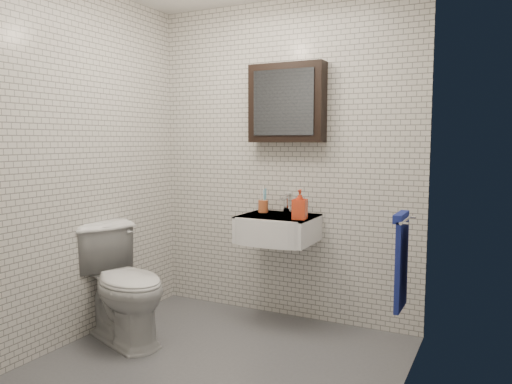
# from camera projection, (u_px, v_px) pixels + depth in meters

# --- Properties ---
(ground) EXTENTS (2.20, 2.00, 0.01)m
(ground) POSITION_uv_depth(u_px,v_px,m) (221.00, 362.00, 3.19)
(ground) COLOR #515359
(ground) RESTS_ON ground
(room_shell) EXTENTS (2.22, 2.02, 2.51)m
(room_shell) POSITION_uv_depth(u_px,v_px,m) (219.00, 132.00, 3.04)
(room_shell) COLOR silver
(room_shell) RESTS_ON ground
(washbasin) EXTENTS (0.55, 0.50, 0.20)m
(washbasin) POSITION_uv_depth(u_px,v_px,m) (276.00, 228.00, 3.74)
(washbasin) COLOR white
(washbasin) RESTS_ON room_shell
(faucet) EXTENTS (0.06, 0.20, 0.15)m
(faucet) POSITION_uv_depth(u_px,v_px,m) (286.00, 204.00, 3.90)
(faucet) COLOR silver
(faucet) RESTS_ON washbasin
(mirror_cabinet) EXTENTS (0.60, 0.15, 0.60)m
(mirror_cabinet) POSITION_uv_depth(u_px,v_px,m) (287.00, 103.00, 3.82)
(mirror_cabinet) COLOR black
(mirror_cabinet) RESTS_ON room_shell
(towel_rail) EXTENTS (0.09, 0.30, 0.58)m
(towel_rail) POSITION_uv_depth(u_px,v_px,m) (401.00, 257.00, 2.96)
(towel_rail) COLOR silver
(towel_rail) RESTS_ON room_shell
(toothbrush_cup) EXTENTS (0.10, 0.10, 0.21)m
(toothbrush_cup) POSITION_uv_depth(u_px,v_px,m) (263.00, 206.00, 3.93)
(toothbrush_cup) COLOR #BB592E
(toothbrush_cup) RESTS_ON washbasin
(soap_bottle) EXTENTS (0.11, 0.11, 0.22)m
(soap_bottle) POSITION_uv_depth(u_px,v_px,m) (300.00, 204.00, 3.57)
(soap_bottle) COLOR orange
(soap_bottle) RESTS_ON washbasin
(toilet) EXTENTS (0.91, 0.71, 0.82)m
(toilet) POSITION_uv_depth(u_px,v_px,m) (123.00, 284.00, 3.51)
(toilet) COLOR silver
(toilet) RESTS_ON ground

